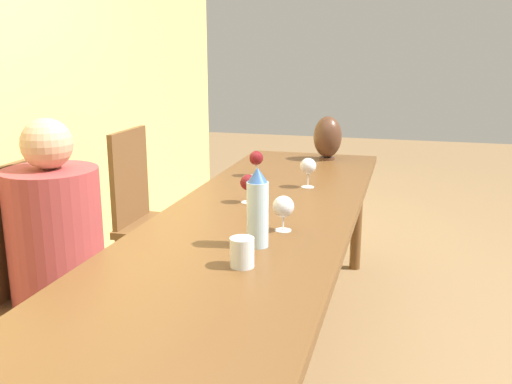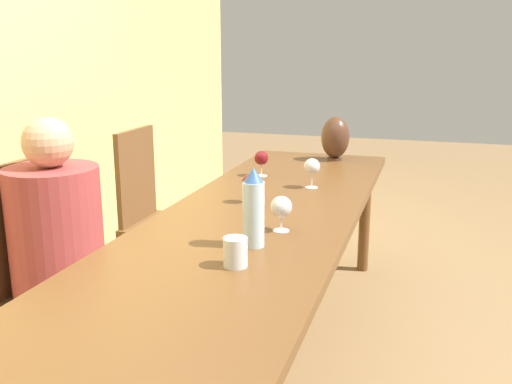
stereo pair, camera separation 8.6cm
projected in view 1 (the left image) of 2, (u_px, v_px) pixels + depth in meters
name	position (u px, v px, depth m)	size (l,w,h in m)	color
ground_plane	(253.00, 379.00, 2.51)	(14.00, 14.00, 0.00)	olive
dining_table	(253.00, 234.00, 2.35)	(3.05, 0.81, 0.74)	brown
water_bottle	(258.00, 209.00, 1.98)	(0.08, 0.08, 0.28)	silver
water_tumbler	(242.00, 252.00, 1.81)	(0.08, 0.08, 0.10)	silver
vase	(328.00, 137.00, 3.52)	(0.17, 0.17, 0.27)	#4C2D1E
wine_glass_0	(256.00, 159.00, 3.07)	(0.08, 0.08, 0.14)	silver
wine_glass_1	(248.00, 183.00, 2.55)	(0.07, 0.07, 0.13)	silver
wine_glass_2	(308.00, 167.00, 2.82)	(0.08, 0.08, 0.15)	silver
wine_glass_3	(283.00, 207.00, 2.16)	(0.08, 0.08, 0.14)	silver
chair_near	(43.00, 282.00, 2.27)	(0.44, 0.44, 0.98)	brown
chair_far	(151.00, 213.00, 3.21)	(0.44, 0.44, 0.98)	brown
person_near	(61.00, 258.00, 2.22)	(0.36, 0.36, 1.17)	#2D2D38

